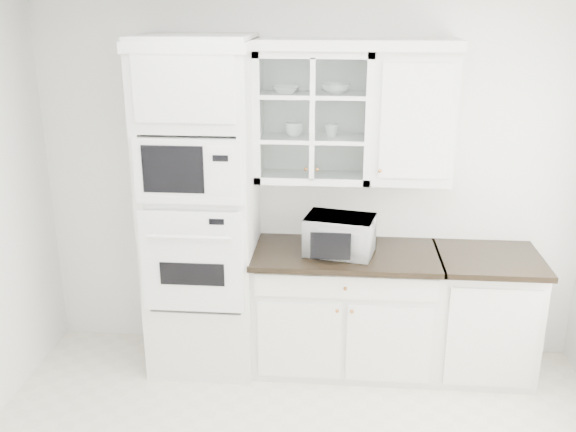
{
  "coord_description": "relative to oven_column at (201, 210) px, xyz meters",
  "views": [
    {
      "loc": [
        0.23,
        -2.82,
        2.61
      ],
      "look_at": [
        -0.1,
        1.05,
        1.3
      ],
      "focal_mm": 40.0,
      "sensor_mm": 36.0,
      "label": 1
    }
  ],
  "objects": [
    {
      "name": "cup_b",
      "position": [
        0.91,
        0.17,
        0.55
      ],
      "size": [
        0.12,
        0.12,
        0.09
      ],
      "primitive_type": "imported",
      "rotation": [
        0.0,
        0.0,
        -0.29
      ],
      "color": "white",
      "rests_on": "upper_cabinet_glass"
    },
    {
      "name": "base_cabinet_run",
      "position": [
        1.03,
        0.03,
        -0.74
      ],
      "size": [
        1.32,
        0.67,
        0.92
      ],
      "color": "silver",
      "rests_on": "ground"
    },
    {
      "name": "room_shell",
      "position": [
        0.75,
        -0.99,
        0.58
      ],
      "size": [
        4.0,
        3.5,
        2.7
      ],
      "color": "white",
      "rests_on": "ground"
    },
    {
      "name": "cup_a",
      "position": [
        0.65,
        0.16,
        0.56
      ],
      "size": [
        0.15,
        0.15,
        0.1
      ],
      "primitive_type": "imported",
      "rotation": [
        0.0,
        0.0,
        0.26
      ],
      "color": "white",
      "rests_on": "upper_cabinet_glass"
    },
    {
      "name": "bowl_a",
      "position": [
        0.59,
        0.15,
        0.83
      ],
      "size": [
        0.19,
        0.19,
        0.05
      ],
      "primitive_type": "imported",
      "rotation": [
        0.0,
        0.0,
        0.02
      ],
      "color": "white",
      "rests_on": "upper_cabinet_glass"
    },
    {
      "name": "oven_column",
      "position": [
        0.0,
        0.0,
        0.0
      ],
      "size": [
        0.76,
        0.68,
        2.4
      ],
      "color": "silver",
      "rests_on": "ground"
    },
    {
      "name": "countertop_microwave",
      "position": [
        0.99,
        -0.01,
        -0.14
      ],
      "size": [
        0.53,
        0.47,
        0.27
      ],
      "primitive_type": "imported",
      "rotation": [
        0.0,
        0.0,
        2.94
      ],
      "color": "white",
      "rests_on": "base_cabinet_run"
    },
    {
      "name": "extra_base_cabinet",
      "position": [
        2.03,
        0.03,
        -0.74
      ],
      "size": [
        0.72,
        0.67,
        0.92
      ],
      "color": "silver",
      "rests_on": "ground"
    },
    {
      "name": "upper_cabinet_solid",
      "position": [
        1.46,
        0.17,
        0.65
      ],
      "size": [
        0.55,
        0.33,
        0.9
      ],
      "primitive_type": "cube",
      "color": "silver",
      "rests_on": "room_shell"
    },
    {
      "name": "bowl_b",
      "position": [
        0.93,
        0.18,
        0.84
      ],
      "size": [
        0.2,
        0.2,
        0.06
      ],
      "primitive_type": "imported",
      "rotation": [
        0.0,
        0.0,
        -0.02
      ],
      "color": "white",
      "rests_on": "upper_cabinet_glass"
    },
    {
      "name": "upper_cabinet_glass",
      "position": [
        0.78,
        0.17,
        0.65
      ],
      "size": [
        0.8,
        0.33,
        0.9
      ],
      "color": "silver",
      "rests_on": "room_shell"
    },
    {
      "name": "crown_molding",
      "position": [
        0.68,
        0.14,
        1.14
      ],
      "size": [
        2.14,
        0.38,
        0.07
      ],
      "primitive_type": "cube",
      "color": "white",
      "rests_on": "room_shell"
    }
  ]
}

